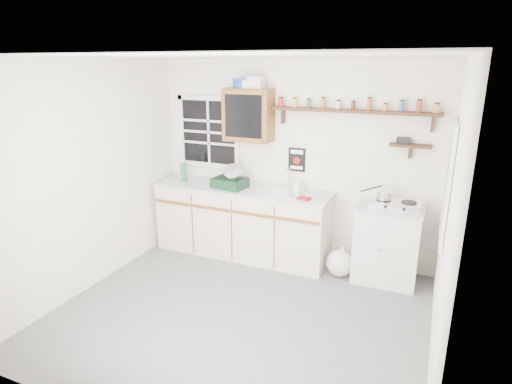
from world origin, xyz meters
The scene contains 18 objects.
room centered at (0.00, 0.00, 1.25)m, with size 3.64×3.24×2.54m.
main_cabinet centered at (-0.58, 1.30, 0.46)m, with size 2.31×0.63×0.92m.
right_cabinet centered at (1.25, 1.32, 0.46)m, with size 0.73×0.57×0.91m.
sink centered at (-0.05, 1.30, 0.93)m, with size 0.52×0.44×0.29m.
upper_cabinet centered at (-0.55, 1.44, 1.82)m, with size 0.60×0.32×0.65m.
upper_cabinet_clutter centered at (-0.56, 1.44, 2.21)m, with size 0.39×0.24×0.14m.
spice_shelf centered at (0.73, 1.51, 1.93)m, with size 1.91×0.18×0.35m.
secondary_shelf centered at (1.36, 1.52, 1.58)m, with size 0.45×0.16×0.24m.
warning_sign centered at (0.05, 1.59, 1.28)m, with size 0.22×0.02×0.30m.
window_back centered at (-1.20, 1.59, 1.55)m, with size 0.93×0.03×0.98m.
window_right centered at (1.79, 0.55, 1.45)m, with size 0.03×0.78×1.08m.
water_bottles centered at (-1.47, 1.31, 1.05)m, with size 0.18×0.18×0.28m.
dish_rack centered at (-0.71, 1.24, 1.02)m, with size 0.46×0.37×0.31m.
soap_bottle centered at (0.13, 1.40, 1.01)m, with size 0.08×0.08×0.17m, color white.
rag centered at (0.30, 1.14, 0.93)m, with size 0.14×0.12×0.02m, color maroon.
hotplate centered at (1.31, 1.31, 0.95)m, with size 0.55×0.31×0.08m.
saucepan centered at (1.16, 1.31, 1.03)m, with size 0.37×0.26×0.17m.
trash_bag centered at (0.75, 1.17, 0.18)m, with size 0.36×0.33×0.41m.
Camera 1 is at (1.66, -3.44, 2.45)m, focal length 30.00 mm.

